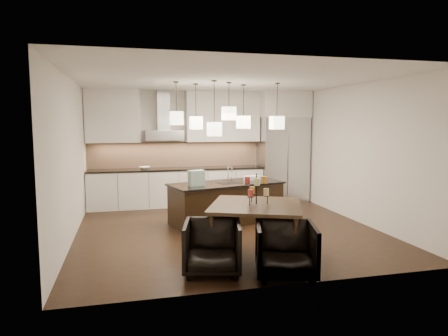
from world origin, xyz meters
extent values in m
cube|color=black|center=(0.00, 0.00, -0.01)|extent=(5.50, 5.50, 0.02)
cube|color=white|center=(0.00, 0.00, 2.81)|extent=(5.50, 5.50, 0.02)
cube|color=silver|center=(0.00, 2.76, 1.40)|extent=(5.50, 0.02, 2.80)
cube|color=silver|center=(0.00, -2.76, 1.40)|extent=(5.50, 0.02, 2.80)
cube|color=silver|center=(-2.76, 0.00, 1.40)|extent=(0.02, 5.50, 2.80)
cube|color=silver|center=(2.76, 0.00, 1.40)|extent=(0.02, 5.50, 2.80)
cube|color=#B7B7BA|center=(2.10, 2.38, 1.07)|extent=(1.20, 0.72, 2.15)
cube|color=silver|center=(2.10, 2.38, 2.47)|extent=(1.26, 0.72, 0.65)
cube|color=silver|center=(-0.62, 2.43, 0.44)|extent=(4.21, 0.62, 0.88)
cube|color=black|center=(-0.62, 2.43, 0.90)|extent=(4.21, 0.66, 0.04)
cube|color=tan|center=(-0.62, 2.73, 1.24)|extent=(4.21, 0.02, 0.63)
cube|color=silver|center=(-2.10, 2.57, 2.17)|extent=(1.25, 0.35, 1.25)
cube|color=silver|center=(0.55, 2.57, 2.17)|extent=(1.85, 0.35, 1.25)
cube|color=#B7B7BA|center=(-0.93, 2.48, 1.72)|extent=(0.90, 0.52, 0.24)
cube|color=#B7B7BA|center=(-0.93, 2.59, 2.32)|extent=(0.30, 0.28, 0.96)
imported|color=silver|center=(-1.40, 2.38, 0.95)|extent=(0.29, 0.29, 0.06)
cube|color=black|center=(0.13, 0.52, 0.39)|extent=(2.36, 1.42, 0.78)
cube|color=black|center=(0.13, 0.52, 0.79)|extent=(2.45, 1.51, 0.04)
cube|color=#296853|center=(-0.53, 0.27, 0.96)|extent=(0.33, 0.23, 0.30)
cube|color=silver|center=(0.76, 0.76, 0.86)|extent=(0.34, 0.28, 0.09)
cylinder|color=#DAD085|center=(0.20, -1.64, 0.98)|extent=(0.11, 0.11, 0.11)
cylinder|color=orange|center=(0.04, -1.43, 0.98)|extent=(0.11, 0.11, 0.11)
cylinder|color=#A5322C|center=(-0.06, -1.67, 0.98)|extent=(0.11, 0.11, 0.11)
cylinder|color=orange|center=(0.20, -1.54, 1.15)|extent=(0.11, 0.11, 0.11)
cylinder|color=#A5322C|center=(-0.06, -1.51, 1.15)|extent=(0.11, 0.11, 0.11)
cylinder|color=#DAD085|center=(0.03, -1.71, 1.15)|extent=(0.11, 0.11, 0.11)
imported|color=black|center=(-0.73, -2.11, 0.35)|extent=(0.92, 0.93, 0.71)
imported|color=black|center=(0.17, -2.49, 0.36)|extent=(0.96, 0.98, 0.72)
cube|color=#EDE4C2|center=(-0.86, 0.55, 2.10)|extent=(0.24, 0.24, 0.26)
cube|color=#EDE4C2|center=(-0.43, 0.86, 2.01)|extent=(0.24, 0.24, 0.26)
cube|color=#EDE4C2|center=(0.16, 0.43, 2.20)|extent=(0.24, 0.24, 0.26)
cube|color=#EDE4C2|center=(0.57, 0.81, 2.03)|extent=(0.24, 0.24, 0.26)
cube|color=#EDE4C2|center=(1.12, 0.34, 2.02)|extent=(0.24, 0.24, 0.26)
cube|color=#EDE4C2|center=(-0.19, 0.17, 1.90)|extent=(0.24, 0.24, 0.26)
camera|label=1|loc=(-1.83, -7.20, 2.01)|focal=32.00mm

